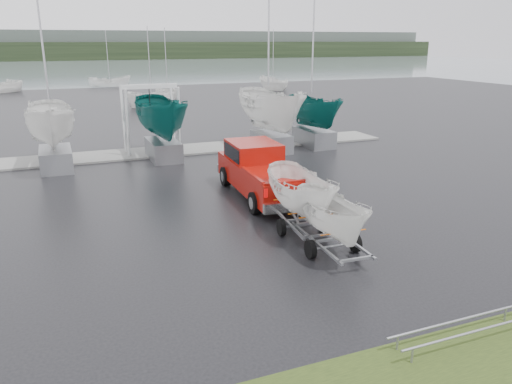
{
  "coord_description": "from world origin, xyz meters",
  "views": [
    {
      "loc": [
        -5.7,
        -16.97,
        6.6
      ],
      "look_at": [
        0.93,
        -0.56,
        1.2
      ],
      "focal_mm": 35.0,
      "sensor_mm": 36.0,
      "label": 1
    }
  ],
  "objects_px": {
    "pickup_truck": "(259,169)",
    "trailer_hitched": "(333,181)",
    "boat_hoist": "(150,109)",
    "trailer_parked": "(303,155)"
  },
  "relations": [
    {
      "from": "trailer_parked",
      "to": "boat_hoist",
      "type": "relative_size",
      "value": 1.26
    },
    {
      "from": "trailer_hitched",
      "to": "boat_hoist",
      "type": "distance_m",
      "value": 17.23
    },
    {
      "from": "trailer_hitched",
      "to": "trailer_parked",
      "type": "height_order",
      "value": "trailer_parked"
    },
    {
      "from": "trailer_parked",
      "to": "boat_hoist",
      "type": "distance_m",
      "value": 15.21
    },
    {
      "from": "pickup_truck",
      "to": "boat_hoist",
      "type": "xyz_separation_m",
      "value": [
        -2.83,
        10.2,
        1.52
      ]
    },
    {
      "from": "trailer_hitched",
      "to": "trailer_parked",
      "type": "relative_size",
      "value": 0.86
    },
    {
      "from": "pickup_truck",
      "to": "trailer_hitched",
      "type": "height_order",
      "value": "trailer_hitched"
    },
    {
      "from": "pickup_truck",
      "to": "trailer_hitched",
      "type": "relative_size",
      "value": 1.52
    },
    {
      "from": "pickup_truck",
      "to": "trailer_parked",
      "type": "bearing_deg",
      "value": -91.6
    },
    {
      "from": "pickup_truck",
      "to": "boat_hoist",
      "type": "distance_m",
      "value": 10.69
    }
  ]
}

